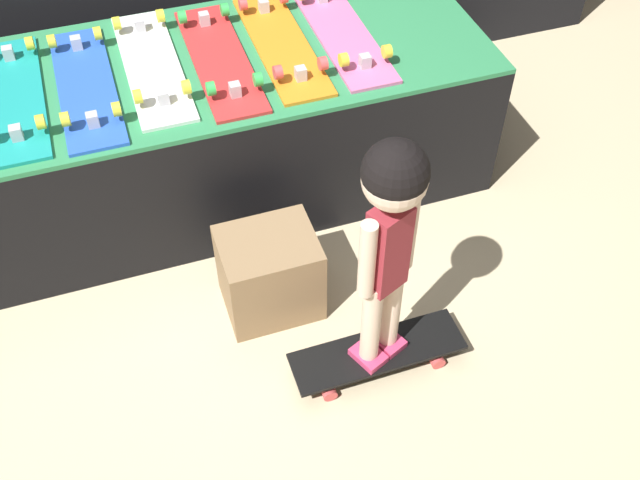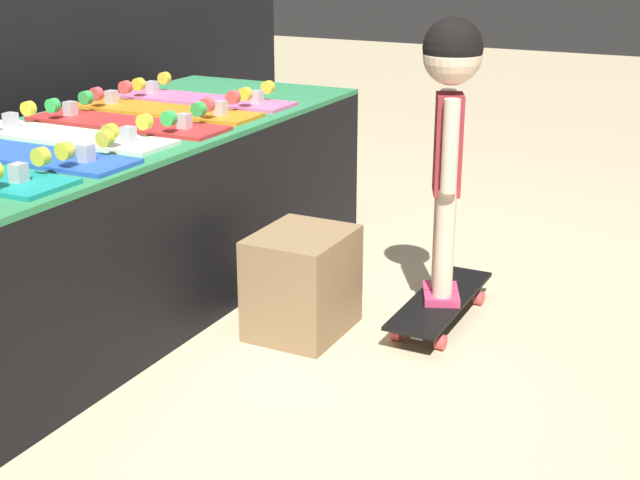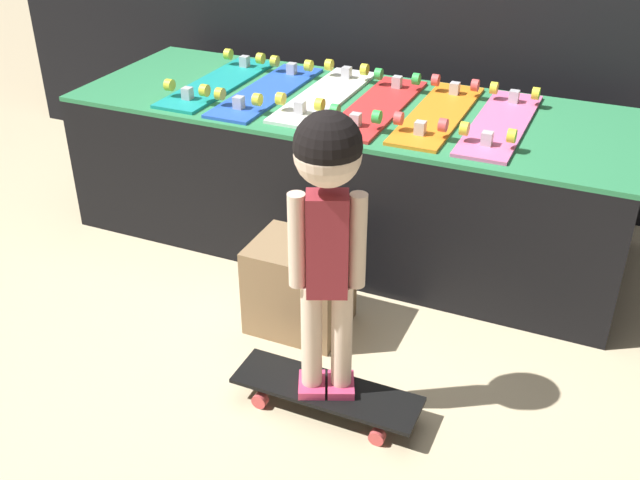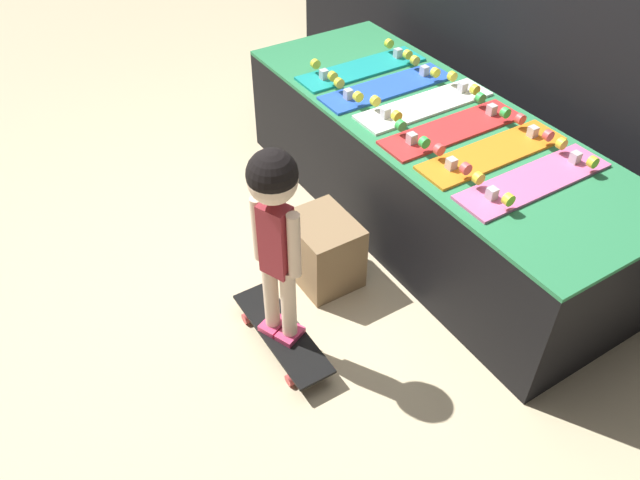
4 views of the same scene
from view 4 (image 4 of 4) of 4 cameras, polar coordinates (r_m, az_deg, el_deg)
ground_plane at (r=3.38m, az=2.55°, el=-0.86°), size 16.00×16.00×0.00m
display_rack at (r=3.45m, az=9.98°, el=6.24°), size 2.43×0.88×0.65m
skateboard_teal_on_rack at (r=3.71m, az=3.84°, el=15.48°), size 0.21×0.78×0.09m
skateboard_blue_on_rack at (r=3.51m, az=6.16°, el=13.82°), size 0.21×0.78×0.09m
skateboard_white_on_rack at (r=3.37m, az=9.55°, el=12.20°), size 0.21×0.78×0.09m
skateboard_red_on_rack at (r=3.18m, az=12.01°, el=10.00°), size 0.21×0.78×0.09m
skateboard_orange_on_rack at (r=3.04m, az=15.50°, el=7.82°), size 0.21×0.78×0.09m
skateboard_pink_on_rack at (r=2.91m, az=18.98°, el=5.28°), size 0.21×0.78×0.09m
skateboard_on_floor at (r=2.88m, az=-3.50°, el=-8.55°), size 0.63×0.19×0.09m
child at (r=2.39m, az=-4.17°, el=2.24°), size 0.22×0.20×0.96m
storage_box at (r=3.11m, az=0.28°, el=-0.93°), size 0.36×0.29×0.35m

